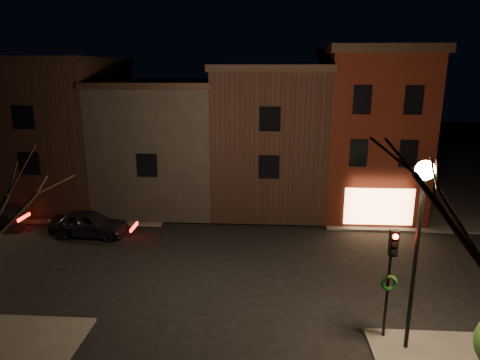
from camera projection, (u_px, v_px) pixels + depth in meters
The scene contains 10 objects.
ground at pixel (237, 266), 20.77m from camera, with size 120.00×120.00×0.00m, color black.
sidewalk_far_right at pixel (472, 174), 38.81m from camera, with size 30.00×30.00×0.12m, color #2D2B28.
sidewalk_far_left at pixel (46, 167), 41.32m from camera, with size 30.00×30.00×0.12m, color #2D2B28.
corner_building at pixel (368, 130), 28.05m from camera, with size 6.50×8.50×10.50m.
row_building_a at pixel (269, 135), 29.59m from camera, with size 7.30×10.30×9.40m.
row_building_b at pixel (166, 141), 30.17m from camera, with size 7.80×10.30×8.40m.
row_building_c at pixel (66, 130), 30.44m from camera, with size 7.30×10.30×9.90m.
street_lamp_near at pixel (421, 205), 13.28m from camera, with size 0.60×0.60×6.48m.
traffic_signal at pixel (391, 267), 14.39m from camera, with size 0.58×0.38×4.05m.
parked_car_a at pixel (89, 224), 24.35m from camera, with size 1.75×4.35×1.48m, color black.
Camera 1 is at (1.38, -18.99, 9.30)m, focal length 32.00 mm.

